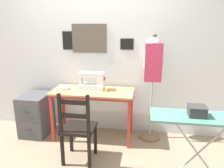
# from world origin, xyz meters

# --- Properties ---
(ground_plane) EXTENTS (14.00, 14.00, 0.00)m
(ground_plane) POSITION_xyz_m (0.00, 0.00, 0.00)
(ground_plane) COLOR gray
(wall_back) EXTENTS (10.00, 0.07, 2.55)m
(wall_back) POSITION_xyz_m (-0.00, 0.60, 1.28)
(wall_back) COLOR silver
(wall_back) RESTS_ON ground_plane
(sewing_table) EXTENTS (1.20, 0.53, 0.76)m
(sewing_table) POSITION_xyz_m (0.00, 0.25, 0.66)
(sewing_table) COLOR tan
(sewing_table) RESTS_ON ground_plane
(sewing_machine) EXTENTS (0.39, 0.18, 0.29)m
(sewing_machine) POSITION_xyz_m (-0.00, 0.32, 0.88)
(sewing_machine) COLOR white
(sewing_machine) RESTS_ON sewing_table
(fabric_bowl) EXTENTS (0.17, 0.17, 0.04)m
(fabric_bowl) POSITION_xyz_m (-0.44, 0.25, 0.78)
(fabric_bowl) COLOR silver
(fabric_bowl) RESTS_ON sewing_table
(scissors) EXTENTS (0.14, 0.07, 0.01)m
(scissors) POSITION_xyz_m (0.51, 0.16, 0.76)
(scissors) COLOR silver
(scissors) RESTS_ON sewing_table
(thread_spool_near_machine) EXTENTS (0.04, 0.04, 0.04)m
(thread_spool_near_machine) POSITION_xyz_m (0.21, 0.24, 0.78)
(thread_spool_near_machine) COLOR yellow
(thread_spool_near_machine) RESTS_ON sewing_table
(wooden_chair) EXTENTS (0.40, 0.38, 0.95)m
(wooden_chair) POSITION_xyz_m (-0.04, -0.35, 0.45)
(wooden_chair) COLOR black
(wooden_chair) RESTS_ON ground_plane
(filing_cabinet) EXTENTS (0.40, 0.53, 0.65)m
(filing_cabinet) POSITION_xyz_m (-0.93, 0.25, 0.32)
(filing_cabinet) COLOR #4C4C51
(filing_cabinet) RESTS_ON ground_plane
(dress_form) EXTENTS (0.32, 0.32, 1.59)m
(dress_form) POSITION_xyz_m (0.86, 0.39, 1.12)
(dress_form) COLOR #846647
(dress_form) RESTS_ON ground_plane
(ironing_board) EXTENTS (1.02, 0.35, 0.83)m
(ironing_board) POSITION_xyz_m (1.34, -0.60, 0.77)
(ironing_board) COLOR #518E7A
(ironing_board) RESTS_ON ground_plane
(storage_box) EXTENTS (0.17, 0.16, 0.11)m
(storage_box) POSITION_xyz_m (1.28, -0.59, 0.88)
(storage_box) COLOR #333338
(storage_box) RESTS_ON ironing_board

